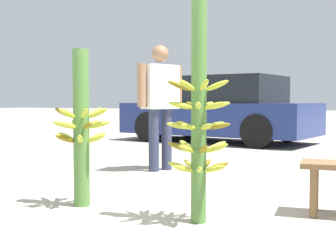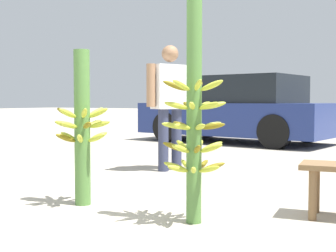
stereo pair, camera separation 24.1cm
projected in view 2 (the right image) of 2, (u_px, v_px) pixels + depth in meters
name	position (u px, v px, depth m)	size (l,w,h in m)	color
ground_plane	(124.00, 221.00, 3.40)	(80.00, 80.00, 0.00)	#A89E8C
banana_stalk_left	(82.00, 127.00, 3.90)	(0.47, 0.48, 1.30)	#4C7A38
banana_stalk_center	(194.00, 114.00, 3.31)	(0.47, 0.47, 1.65)	#4C7A38
vendor_person	(170.00, 97.00, 5.81)	(0.37, 0.67, 1.56)	#2D334C
parked_car	(239.00, 111.00, 9.76)	(4.16, 2.27, 1.38)	navy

